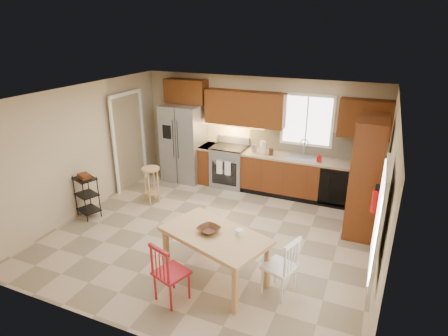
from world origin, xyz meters
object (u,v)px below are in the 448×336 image
soap_bottle (319,157)px  bar_stool (152,185)px  range_stove (229,166)px  chair_white (279,266)px  dining_table (215,257)px  table_jar (239,234)px  refrigerator (184,143)px  fire_extinguisher (376,201)px  pantry (366,177)px  table_bowl (209,232)px  utility_cart (87,197)px  chair_red (171,272)px

soap_bottle → bar_stool: 3.53m
range_stove → soap_bottle: (2.03, -0.08, 0.54)m
chair_white → bar_stool: 3.69m
range_stove → soap_bottle: soap_bottle is taller
dining_table → table_jar: table_jar is taller
refrigerator → range_stove: size_ratio=1.98×
refrigerator → table_jar: size_ratio=14.23×
fire_extinguisher → pantry: bearing=100.8°
chair_white → table_bowl: bearing=111.5°
fire_extinguisher → table_bowl: bearing=-149.5°
pantry → table_bowl: pantry is taller
dining_table → table_bowl: bearing=-161.2°
fire_extinguisher → dining_table: bearing=-148.4°
table_bowl → fire_extinguisher: bearing=30.5°
refrigerator → fire_extinguisher: bearing=-24.5°
refrigerator → table_jar: 4.09m
range_stove → table_jar: 3.54m
refrigerator → utility_cart: size_ratio=2.15×
pantry → chair_white: bearing=-111.6°
range_stove → utility_cart: bearing=-127.8°
range_stove → table_jar: (1.47, -3.20, 0.32)m
refrigerator → bar_stool: size_ratio=2.35×
refrigerator → table_jar: bearing=-50.2°
table_jar → utility_cart: size_ratio=0.15×
chair_white → bar_stool: bearing=80.2°
soap_bottle → table_jar: (-0.56, -3.12, -0.21)m
refrigerator → pantry: size_ratio=0.87×
pantry → table_jar: (-1.51, -2.22, -0.27)m
chair_red → utility_cart: (-2.73, 1.43, -0.03)m
soap_bottle → utility_cart: size_ratio=0.23×
chair_red → bar_stool: 3.13m
table_bowl → table_jar: bearing=12.5°
chair_white → bar_stool: (-3.24, 1.76, -0.06)m
soap_bottle → chair_red: size_ratio=0.21×
pantry → table_jar: bearing=-124.3°
fire_extinguisher → utility_cart: size_ratio=0.42×
chair_red → bar_stool: chair_red is taller
range_stove → table_jar: size_ratio=7.19×
pantry → chair_red: bearing=-126.6°
range_stove → table_bowl: size_ratio=2.97×
range_stove → chair_white: 3.86m
fire_extinguisher → bar_stool: fire_extinguisher is taller
soap_bottle → table_jar: soap_bottle is taller
soap_bottle → fire_extinguisher: (1.15, -1.95, 0.10)m
fire_extinguisher → chair_white: (-1.10, -1.21, -0.65)m
refrigerator → table_bowl: refrigerator is taller
fire_extinguisher → chair_red: bearing=-141.4°
range_stove → table_bowl: range_stove is taller
soap_bottle → fire_extinguisher: bearing=-59.5°
dining_table → bar_stool: bar_stool is taller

